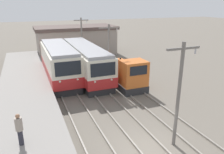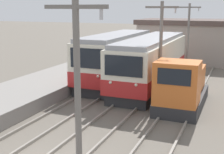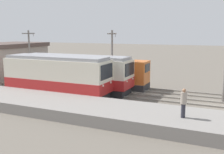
{
  "view_description": "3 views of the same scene",
  "coord_description": "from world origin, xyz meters",
  "views": [
    {
      "loc": [
        -5.78,
        -9.06,
        7.94
      ],
      "look_at": [
        1.3,
        8.51,
        1.53
      ],
      "focal_mm": 35.0,
      "sensor_mm": 36.0,
      "label": 1
    },
    {
      "loc": [
        6.08,
        -8.2,
        5.74
      ],
      "look_at": [
        -0.83,
        8.67,
        1.67
      ],
      "focal_mm": 50.0,
      "sensor_mm": 36.0,
      "label": 2
    },
    {
      "loc": [
        -22.26,
        -0.33,
        5.95
      ],
      "look_at": [
        0.48,
        9.72,
        1.64
      ],
      "focal_mm": 42.0,
      "sensor_mm": 36.0,
      "label": 3
    }
  ],
  "objects": [
    {
      "name": "commuter_train_left",
      "position": [
        -2.6,
        13.89,
        1.76
      ],
      "size": [
        2.84,
        10.22,
        3.79
      ],
      "color": "#28282B",
      "rests_on": "ground"
    },
    {
      "name": "commuter_train_center",
      "position": [
        0.2,
        13.79,
        1.69
      ],
      "size": [
        2.84,
        12.08,
        3.63
      ],
      "color": "#28282B",
      "rests_on": "ground"
    },
    {
      "name": "shunting_locomotive",
      "position": [
        3.2,
        9.63,
        1.21
      ],
      "size": [
        2.4,
        5.95,
        3.0
      ],
      "color": "#28282B",
      "rests_on": "ground"
    },
    {
      "name": "catenary_mast_near",
      "position": [
        1.71,
        -0.23,
        3.36
      ],
      "size": [
        2.0,
        0.2,
        6.11
      ],
      "color": "slate",
      "rests_on": "ground"
    },
    {
      "name": "catenary_mast_mid",
      "position": [
        1.71,
        10.26,
        3.36
      ],
      "size": [
        2.0,
        0.2,
        6.11
      ],
      "color": "slate",
      "rests_on": "ground"
    },
    {
      "name": "catenary_mast_far",
      "position": [
        1.71,
        20.75,
        3.36
      ],
      "size": [
        2.0,
        0.2,
        6.11
      ],
      "color": "slate",
      "rests_on": "ground"
    },
    {
      "name": "station_building",
      "position": [
        2.05,
        26.0,
        2.27
      ],
      "size": [
        12.6,
        6.3,
        4.5
      ],
      "color": "gray",
      "rests_on": "ground"
    }
  ]
}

